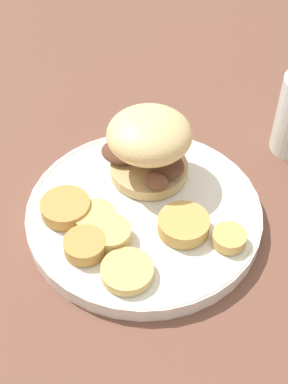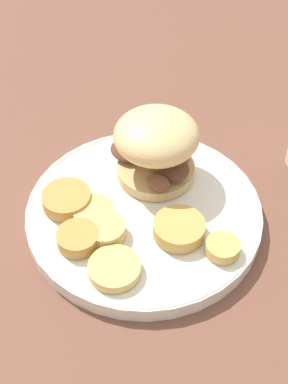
% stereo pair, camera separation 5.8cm
% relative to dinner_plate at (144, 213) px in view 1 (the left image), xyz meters
% --- Properties ---
extents(ground_plane, '(4.00, 4.00, 0.00)m').
position_rel_dinner_plate_xyz_m(ground_plane, '(0.00, 0.00, -0.01)').
color(ground_plane, brown).
extents(dinner_plate, '(0.27, 0.27, 0.02)m').
position_rel_dinner_plate_xyz_m(dinner_plate, '(0.00, 0.00, 0.00)').
color(dinner_plate, white).
rests_on(dinner_plate, ground_plane).
extents(sandwich, '(0.11, 0.11, 0.08)m').
position_rel_dinner_plate_xyz_m(sandwich, '(0.02, 0.05, 0.05)').
color(sandwich, tan).
rests_on(sandwich, dinner_plate).
extents(potato_round_0, '(0.04, 0.04, 0.02)m').
position_rel_dinner_plate_xyz_m(potato_round_0, '(-0.04, -0.04, 0.02)').
color(potato_round_0, '#DBB766').
rests_on(potato_round_0, dinner_plate).
extents(potato_round_1, '(0.04, 0.04, 0.01)m').
position_rel_dinner_plate_xyz_m(potato_round_1, '(0.08, -0.06, 0.02)').
color(potato_round_1, tan).
rests_on(potato_round_1, dinner_plate).
extents(potato_round_2, '(0.06, 0.06, 0.02)m').
position_rel_dinner_plate_xyz_m(potato_round_2, '(0.04, -0.04, 0.02)').
color(potato_round_2, tan).
rests_on(potato_round_2, dinner_plate).
extents(potato_round_3, '(0.06, 0.06, 0.02)m').
position_rel_dinner_plate_xyz_m(potato_round_3, '(-0.09, 0.01, 0.02)').
color(potato_round_3, '#BC8942').
rests_on(potato_round_3, dinner_plate).
extents(potato_round_4, '(0.04, 0.04, 0.02)m').
position_rel_dinner_plate_xyz_m(potato_round_4, '(-0.07, -0.05, 0.02)').
color(potato_round_4, '#BC8942').
rests_on(potato_round_4, dinner_plate).
extents(potato_round_5, '(0.05, 0.05, 0.01)m').
position_rel_dinner_plate_xyz_m(potato_round_5, '(-0.03, -0.09, 0.01)').
color(potato_round_5, '#DBB766').
rests_on(potato_round_5, dinner_plate).
extents(potato_round_6, '(0.05, 0.05, 0.01)m').
position_rel_dinner_plate_xyz_m(potato_round_6, '(-0.06, -0.01, 0.02)').
color(potato_round_6, '#DBB766').
rests_on(potato_round_6, dinner_plate).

